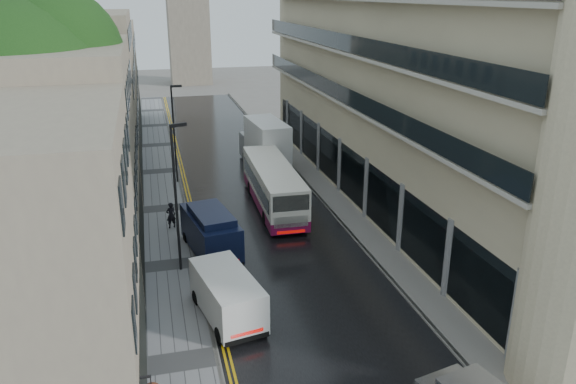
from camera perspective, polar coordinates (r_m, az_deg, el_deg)
name	(u,v)px	position (r m, az deg, el deg)	size (l,w,h in m)	color
road	(253,202)	(38.03, -3.58, -1.01)	(9.00, 85.00, 0.02)	black
left_sidewalk	(165,209)	(37.48, -12.41, -1.69)	(2.70, 85.00, 0.12)	gray
right_sidewalk	(329,195)	(39.28, 4.18, -0.27)	(1.80, 85.00, 0.12)	slate
old_shop_row	(99,114)	(38.38, -18.62, 7.50)	(4.50, 56.00, 12.00)	gray
modern_block	(410,96)	(37.97, 12.30, 9.49)	(8.00, 40.00, 14.00)	#C5B792
tree_near	(14,140)	(28.94, -26.07, 4.75)	(10.56, 10.56, 13.89)	black
tree_far	(59,104)	(41.58, -22.20, 8.27)	(9.24, 9.24, 12.46)	black
cream_bus	(265,203)	(33.75, -2.35, -1.13)	(2.36, 10.39, 2.83)	white
white_lorry	(258,151)	(42.82, -3.09, 4.21)	(2.30, 7.66, 4.02)	white
white_van	(219,320)	(23.09, -7.02, -12.78)	(2.00, 4.66, 2.11)	silver
navy_van	(203,246)	(28.70, -8.66, -5.48)	(2.04, 5.11, 2.61)	black
pedestrian	(171,215)	(34.01, -11.80, -2.33)	(0.58, 0.38, 1.60)	black
lamp_post_near	(176,200)	(27.79, -11.31, -0.84)	(0.84, 0.19, 7.46)	black
lamp_post_far	(174,135)	(41.54, -11.48, 5.70)	(0.80, 0.18, 7.10)	black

